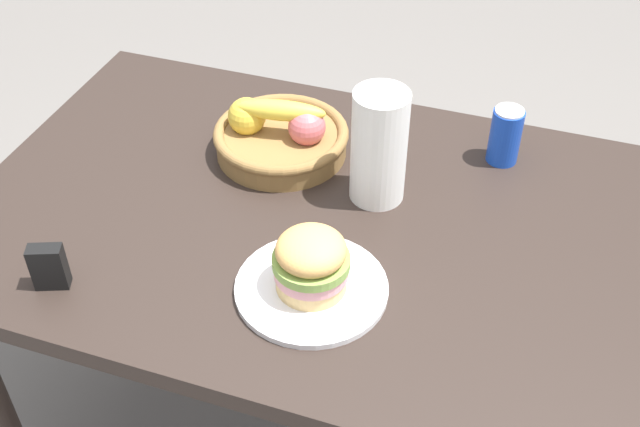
{
  "coord_description": "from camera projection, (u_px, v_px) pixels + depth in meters",
  "views": [
    {
      "loc": [
        0.38,
        -1.12,
        1.78
      ],
      "look_at": [
        0.02,
        -0.06,
        0.81
      ],
      "focal_mm": 44.89,
      "sensor_mm": 36.0,
      "label": 1
    }
  ],
  "objects": [
    {
      "name": "soda_can",
      "position": [
        505.0,
        135.0,
        1.67
      ],
      "size": [
        0.07,
        0.07,
        0.13
      ],
      "color": "blue",
      "rests_on": "dining_table"
    },
    {
      "name": "dining_table",
      "position": [
        320.0,
        253.0,
        1.64
      ],
      "size": [
        1.4,
        0.9,
        0.75
      ],
      "color": "#2D231E",
      "rests_on": "ground_plane"
    },
    {
      "name": "plate",
      "position": [
        311.0,
        288.0,
        1.42
      ],
      "size": [
        0.27,
        0.27,
        0.01
      ],
      "primitive_type": "cylinder",
      "color": "white",
      "rests_on": "dining_table"
    },
    {
      "name": "napkin_holder",
      "position": [
        49.0,
        267.0,
        1.4
      ],
      "size": [
        0.07,
        0.05,
        0.09
      ],
      "primitive_type": "cube",
      "rotation": [
        0.0,
        0.0,
        0.38
      ],
      "color": "black",
      "rests_on": "dining_table"
    },
    {
      "name": "fruit_basket",
      "position": [
        280.0,
        135.0,
        1.71
      ],
      "size": [
        0.29,
        0.29,
        0.14
      ],
      "color": "olive",
      "rests_on": "dining_table"
    },
    {
      "name": "sandwich",
      "position": [
        311.0,
        262.0,
        1.37
      ],
      "size": [
        0.14,
        0.14,
        0.12
      ],
      "color": "#E5BC75",
      "rests_on": "plate"
    },
    {
      "name": "paper_towel_roll",
      "position": [
        379.0,
        147.0,
        1.55
      ],
      "size": [
        0.11,
        0.11,
        0.24
      ],
      "primitive_type": "cylinder",
      "color": "white",
      "rests_on": "dining_table"
    }
  ]
}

